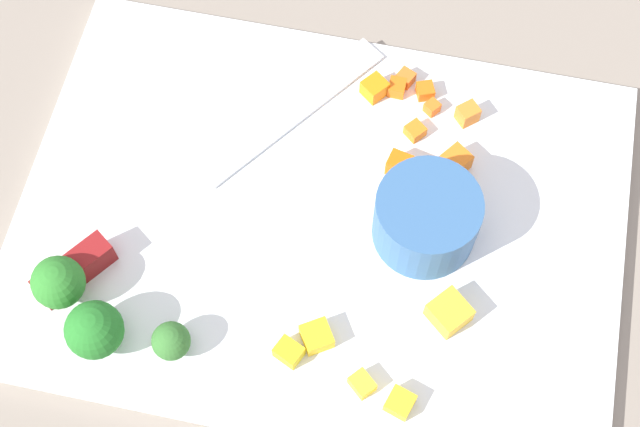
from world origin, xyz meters
name	(u,v)px	position (x,y,z in m)	size (l,w,h in m)	color
ground_plane	(320,226)	(0.00, 0.00, 0.00)	(4.00, 4.00, 0.00)	gray
cutting_board	(320,223)	(0.00, 0.00, 0.01)	(0.43, 0.31, 0.01)	white
prep_bowl	(426,218)	(0.07, 0.01, 0.04)	(0.07, 0.07, 0.05)	#335E91
chef_knife	(156,210)	(-0.11, -0.02, 0.02)	(0.20, 0.26, 0.02)	silver
carrot_dice_0	(397,88)	(0.04, 0.12, 0.02)	(0.01, 0.01, 0.01)	orange
carrot_dice_1	(468,114)	(0.09, 0.10, 0.02)	(0.01, 0.01, 0.01)	orange
carrot_dice_2	(375,88)	(0.02, 0.11, 0.02)	(0.02, 0.02, 0.01)	orange
carrot_dice_3	(425,91)	(0.06, 0.12, 0.02)	(0.01, 0.01, 0.01)	orange
carrot_dice_4	(399,165)	(0.05, 0.05, 0.02)	(0.01, 0.02, 0.02)	orange
carrot_dice_5	(455,162)	(0.09, 0.06, 0.02)	(0.02, 0.02, 0.02)	orange
carrot_dice_6	(432,107)	(0.06, 0.10, 0.02)	(0.01, 0.01, 0.01)	orange
carrot_dice_7	(406,78)	(0.04, 0.13, 0.02)	(0.01, 0.01, 0.01)	orange
carrot_dice_8	(415,131)	(0.05, 0.08, 0.02)	(0.01, 0.01, 0.01)	orange
pepper_dice_0	(362,384)	(0.05, -0.11, 0.02)	(0.02, 0.01, 0.01)	yellow
pepper_dice_1	(400,403)	(0.08, -0.12, 0.02)	(0.02, 0.02, 0.01)	yellow
pepper_dice_2	(291,352)	(0.00, -0.10, 0.02)	(0.01, 0.02, 0.01)	yellow
pepper_dice_3	(449,313)	(0.10, -0.05, 0.02)	(0.02, 0.02, 0.02)	yellow
pepper_dice_4	(317,336)	(0.02, -0.09, 0.02)	(0.02, 0.02, 0.01)	yellow
broccoli_floret_0	(94,330)	(-0.13, -0.12, 0.03)	(0.04, 0.04, 0.04)	#91B85D
broccoli_floret_1	(59,283)	(-0.16, -0.09, 0.04)	(0.04, 0.04, 0.04)	#80B05A
broccoli_floret_2	(171,341)	(-0.08, -0.11, 0.03)	(0.03, 0.03, 0.03)	#94BB63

